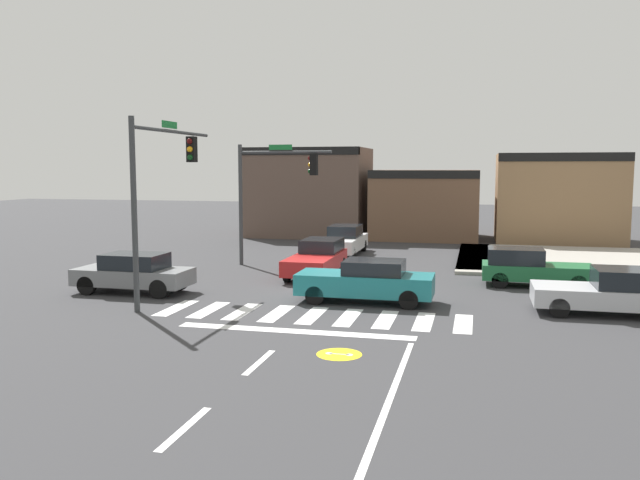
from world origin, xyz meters
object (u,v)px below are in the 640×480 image
(car_green, at_px, (531,267))
(traffic_signal_northwest, at_px, (273,182))
(car_silver, at_px, (617,292))
(car_red, at_px, (317,258))
(car_teal, at_px, (367,281))
(car_gray, at_px, (134,273))
(car_white, at_px, (345,240))
(traffic_signal_southwest, at_px, (162,174))

(car_green, bearing_deg, traffic_signal_northwest, 166.74)
(car_green, bearing_deg, car_silver, -63.98)
(traffic_signal_northwest, xyz_separation_m, car_red, (2.62, -2.08, -3.17))
(car_teal, bearing_deg, traffic_signal_northwest, -51.99)
(car_teal, height_order, car_gray, car_teal)
(car_silver, bearing_deg, car_white, -47.09)
(car_teal, height_order, car_white, car_white)
(car_gray, bearing_deg, car_teal, -177.89)
(car_red, bearing_deg, car_white, -178.33)
(traffic_signal_northwest, xyz_separation_m, car_silver, (13.44, -7.17, -3.17))
(car_teal, relative_size, car_red, 0.97)
(car_silver, distance_m, car_green, 5.03)
(traffic_signal_northwest, distance_m, car_green, 11.97)
(car_silver, distance_m, car_teal, 7.83)
(car_green, relative_size, car_white, 0.86)
(car_white, bearing_deg, car_gray, -23.73)
(car_green, distance_m, car_red, 8.63)
(traffic_signal_southwest, relative_size, car_green, 1.50)
(car_gray, height_order, car_white, car_white)
(car_green, xyz_separation_m, car_gray, (-14.16, -4.85, 0.02))
(car_teal, xyz_separation_m, car_red, (-2.99, 5.10, -0.00))
(car_gray, distance_m, car_red, 7.75)
(traffic_signal_northwest, bearing_deg, car_green, -13.26)
(traffic_signal_northwest, bearing_deg, car_white, 62.59)
(car_gray, bearing_deg, car_red, -135.70)
(car_red, bearing_deg, car_green, 86.23)
(traffic_signal_northwest, relative_size, car_gray, 1.34)
(traffic_signal_northwest, distance_m, car_teal, 9.65)
(car_silver, bearing_deg, traffic_signal_northwest, -28.08)
(traffic_signal_southwest, relative_size, car_white, 1.28)
(car_gray, xyz_separation_m, car_white, (5.35, 12.17, 0.01))
(traffic_signal_southwest, bearing_deg, car_red, -31.27)
(car_white, bearing_deg, car_green, 50.25)
(car_silver, distance_m, car_white, 16.18)
(traffic_signal_northwest, distance_m, car_white, 6.14)
(car_silver, height_order, car_teal, car_teal)
(traffic_signal_southwest, bearing_deg, car_teal, -79.85)
(car_teal, distance_m, car_red, 5.91)
(car_silver, relative_size, car_white, 0.96)
(car_silver, relative_size, car_gray, 1.10)
(traffic_signal_southwest, distance_m, car_white, 14.04)
(traffic_signal_southwest, relative_size, car_silver, 1.33)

